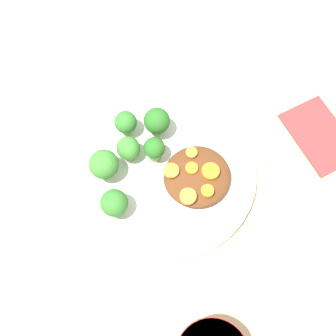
# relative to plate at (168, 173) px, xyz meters

# --- Properties ---
(ground_plane) EXTENTS (4.00, 4.00, 0.00)m
(ground_plane) POSITION_rel_plate_xyz_m (0.00, 0.00, -0.01)
(ground_plane) COLOR tan
(plate) EXTENTS (0.28, 0.28, 0.02)m
(plate) POSITION_rel_plate_xyz_m (0.00, 0.00, 0.00)
(plate) COLOR silver
(plate) RESTS_ON ground_plane
(stew_mound) EXTENTS (0.10, 0.11, 0.02)m
(stew_mound) POSITION_rel_plate_xyz_m (0.03, 0.03, 0.02)
(stew_mound) COLOR #5B3319
(stew_mound) RESTS_ON plate
(broccoli_floret_0) EXTENTS (0.04, 0.04, 0.05)m
(broccoli_floret_0) POSITION_rel_plate_xyz_m (-0.05, -0.04, 0.03)
(broccoli_floret_0) COLOR #7FA85B
(broccoli_floret_0) RESTS_ON plate
(broccoli_floret_1) EXTENTS (0.03, 0.03, 0.05)m
(broccoli_floret_1) POSITION_rel_plate_xyz_m (-0.03, -0.01, 0.03)
(broccoli_floret_1) COLOR #759E51
(broccoli_floret_1) RESTS_ON plate
(broccoli_floret_2) EXTENTS (0.04, 0.04, 0.06)m
(broccoli_floret_2) POSITION_rel_plate_xyz_m (-0.07, 0.02, 0.04)
(broccoli_floret_2) COLOR #7FA85B
(broccoli_floret_2) RESTS_ON plate
(broccoli_floret_3) EXTENTS (0.04, 0.04, 0.06)m
(broccoli_floret_3) POSITION_rel_plate_xyz_m (0.01, -0.10, 0.04)
(broccoli_floret_3) COLOR #759E51
(broccoli_floret_3) RESTS_ON plate
(broccoli_floret_4) EXTENTS (0.05, 0.05, 0.06)m
(broccoli_floret_4) POSITION_rel_plate_xyz_m (-0.05, -0.09, 0.04)
(broccoli_floret_4) COLOR #759E51
(broccoli_floret_4) RESTS_ON plate
(broccoli_floret_5) EXTENTS (0.04, 0.04, 0.05)m
(broccoli_floret_5) POSITION_rel_plate_xyz_m (-0.10, -0.02, 0.04)
(broccoli_floret_5) COLOR #7FA85B
(broccoli_floret_5) RESTS_ON plate
(carrot_slice_0) EXTENTS (0.03, 0.03, 0.01)m
(carrot_slice_0) POSITION_rel_plate_xyz_m (0.06, -0.00, 0.03)
(carrot_slice_0) COLOR orange
(carrot_slice_0) RESTS_ON stew_mound
(carrot_slice_1) EXTENTS (0.02, 0.02, 0.00)m
(carrot_slice_1) POSITION_rel_plate_xyz_m (0.01, -0.00, 0.03)
(carrot_slice_1) COLOR orange
(carrot_slice_1) RESTS_ON stew_mound
(carrot_slice_2) EXTENTS (0.02, 0.02, 0.01)m
(carrot_slice_2) POSITION_rel_plate_xyz_m (0.02, 0.03, 0.03)
(carrot_slice_2) COLOR orange
(carrot_slice_2) RESTS_ON stew_mound
(carrot_slice_3) EXTENTS (0.03, 0.03, 0.01)m
(carrot_slice_3) POSITION_rel_plate_xyz_m (0.04, 0.05, 0.03)
(carrot_slice_3) COLOR orange
(carrot_slice_3) RESTS_ON stew_mound
(carrot_slice_4) EXTENTS (0.02, 0.02, 0.01)m
(carrot_slice_4) POSITION_rel_plate_xyz_m (0.07, 0.03, 0.03)
(carrot_slice_4) COLOR orange
(carrot_slice_4) RESTS_ON stew_mound
(carrot_slice_5) EXTENTS (0.02, 0.02, 0.00)m
(carrot_slice_5) POSITION_rel_plate_xyz_m (0.00, 0.04, 0.03)
(carrot_slice_5) COLOR orange
(carrot_slice_5) RESTS_ON stew_mound
(fork) EXTENTS (0.17, 0.13, 0.01)m
(fork) POSITION_rel_plate_xyz_m (-0.17, 0.17, -0.01)
(fork) COLOR silver
(fork) RESTS_ON ground_plane
(napkin) EXTENTS (0.13, 0.09, 0.01)m
(napkin) POSITION_rel_plate_xyz_m (0.07, 0.25, -0.01)
(napkin) COLOR #B73333
(napkin) RESTS_ON ground_plane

